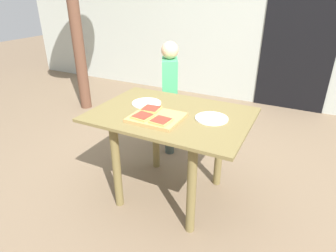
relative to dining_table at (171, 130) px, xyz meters
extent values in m
plane|color=#76604A|center=(0.00, 0.00, -0.58)|extent=(16.00, 16.00, 0.00)
cube|color=black|center=(0.63, 2.40, 0.42)|extent=(0.90, 0.02, 2.00)
cube|color=brown|center=(0.00, 0.00, 0.12)|extent=(1.11, 0.79, 0.02)
cylinder|color=brown|center=(-0.29, -0.29, -0.23)|extent=(0.06, 0.06, 0.69)
cylinder|color=brown|center=(0.29, -0.29, -0.23)|extent=(0.06, 0.06, 0.69)
cylinder|color=brown|center=(-0.29, 0.29, -0.23)|extent=(0.06, 0.06, 0.69)
cylinder|color=brown|center=(0.29, 0.29, -0.23)|extent=(0.06, 0.06, 0.69)
cube|color=tan|center=(-0.05, -0.13, 0.14)|extent=(0.34, 0.30, 0.02)
cube|color=#E5A759|center=(-0.12, -0.19, 0.16)|extent=(0.13, 0.13, 0.02)
cube|color=#A93022|center=(-0.12, -0.19, 0.17)|extent=(0.12, 0.12, 0.00)
cube|color=#E5A759|center=(-0.13, -0.05, 0.16)|extent=(0.13, 0.13, 0.02)
cube|color=#A93022|center=(-0.13, -0.05, 0.17)|extent=(0.12, 0.12, 0.00)
cube|color=#E5A759|center=(0.03, -0.20, 0.16)|extent=(0.13, 0.13, 0.02)
cube|color=#A93022|center=(0.03, -0.20, 0.17)|extent=(0.12, 0.12, 0.00)
cylinder|color=white|center=(-0.25, 0.08, 0.14)|extent=(0.22, 0.22, 0.01)
cylinder|color=white|center=(0.29, 0.03, 0.14)|extent=(0.22, 0.22, 0.01)
cylinder|color=#3C4843|center=(-0.36, 0.70, -0.31)|extent=(0.09, 0.09, 0.54)
cylinder|color=#3C4843|center=(-0.30, 0.58, -0.31)|extent=(0.09, 0.09, 0.54)
cube|color=#3FA566|center=(-0.33, 0.64, 0.16)|extent=(0.23, 0.28, 0.40)
sphere|color=#E4B389|center=(-0.33, 0.64, 0.44)|extent=(0.16, 0.16, 0.16)
cylinder|color=brown|center=(-1.90, 1.16, 0.43)|extent=(0.15, 0.15, 2.01)
camera|label=1|loc=(0.82, -1.68, 0.94)|focal=30.49mm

